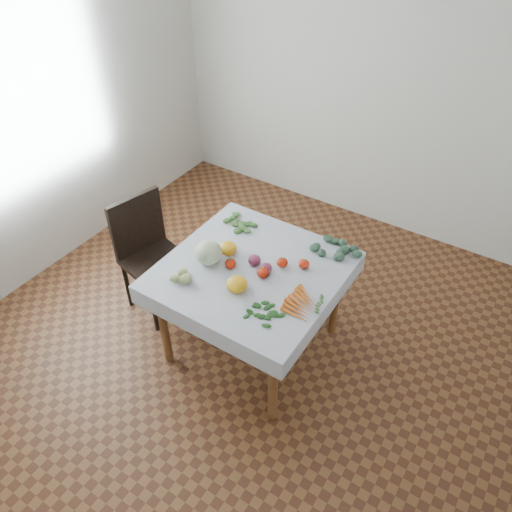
{
  "coord_description": "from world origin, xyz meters",
  "views": [
    {
      "loc": [
        1.34,
        -2.04,
        2.92
      ],
      "look_at": [
        -0.01,
        0.06,
        0.82
      ],
      "focal_mm": 35.0,
      "sensor_mm": 36.0,
      "label": 1
    }
  ],
  "objects_px": {
    "table": "(252,280)",
    "carrot_bunch": "(301,305)",
    "heirloom_back": "(228,248)",
    "chair": "(148,248)",
    "cabbage": "(208,253)"
  },
  "relations": [
    {
      "from": "chair",
      "to": "heirloom_back",
      "type": "bearing_deg",
      "value": 6.14
    },
    {
      "from": "table",
      "to": "carrot_bunch",
      "type": "relative_size",
      "value": 3.69
    },
    {
      "from": "heirloom_back",
      "to": "chair",
      "type": "bearing_deg",
      "value": -173.86
    },
    {
      "from": "carrot_bunch",
      "to": "table",
      "type": "bearing_deg",
      "value": 163.62
    },
    {
      "from": "chair",
      "to": "carrot_bunch",
      "type": "height_order",
      "value": "chair"
    },
    {
      "from": "cabbage",
      "to": "carrot_bunch",
      "type": "height_order",
      "value": "cabbage"
    },
    {
      "from": "table",
      "to": "carrot_bunch",
      "type": "distance_m",
      "value": 0.47
    },
    {
      "from": "table",
      "to": "chair",
      "type": "distance_m",
      "value": 0.92
    },
    {
      "from": "table",
      "to": "chair",
      "type": "xyz_separation_m",
      "value": [
        -0.92,
        -0.03,
        -0.11
      ]
    },
    {
      "from": "table",
      "to": "heirloom_back",
      "type": "xyz_separation_m",
      "value": [
        -0.22,
        0.05,
        0.15
      ]
    },
    {
      "from": "table",
      "to": "carrot_bunch",
      "type": "xyz_separation_m",
      "value": [
        0.43,
        -0.13,
        0.12
      ]
    },
    {
      "from": "chair",
      "to": "cabbage",
      "type": "relative_size",
      "value": 5.36
    },
    {
      "from": "chair",
      "to": "cabbage",
      "type": "xyz_separation_m",
      "value": [
        0.64,
        -0.07,
        0.29
      ]
    },
    {
      "from": "cabbage",
      "to": "heirloom_back",
      "type": "relative_size",
      "value": 1.44
    },
    {
      "from": "chair",
      "to": "heirloom_back",
      "type": "height_order",
      "value": "chair"
    }
  ]
}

